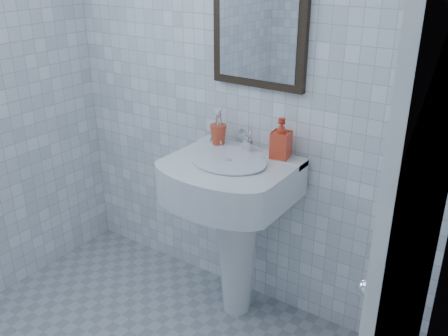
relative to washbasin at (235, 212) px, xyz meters
The scene contains 10 objects.
wall_back 0.67m from the washbasin, 120.86° to the left, with size 2.20×0.02×2.50m, color white.
wall_right 1.52m from the washbasin, 45.43° to the right, with size 0.02×2.40×2.50m, color white.
washbasin is the anchor object (origin of this frame).
faucet 0.37m from the washbasin, 90.00° to the left, with size 0.05×0.12×0.13m.
toothbrush_cup 0.41m from the washbasin, 147.95° to the left, with size 0.09×0.09×0.10m, color #CC4327, non-canonical shape.
soap_dispenser 0.45m from the washbasin, 35.48° to the left, with size 0.09×0.09×0.20m, color red.
wall_mirror 0.94m from the washbasin, 90.00° to the left, with size 0.50×0.04×0.62m.
bathroom_door 1.11m from the washbasin, 24.68° to the right, with size 0.04×0.80×2.00m, color silver.
towel_ring 1.07m from the washbasin, 17.77° to the right, with size 0.18×0.18×0.01m, color silver.
hand_towel 0.99m from the washbasin, 18.13° to the right, with size 0.03×0.16×0.38m, color white.
Camera 1 is at (1.34, -0.90, 1.86)m, focal length 40.00 mm.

